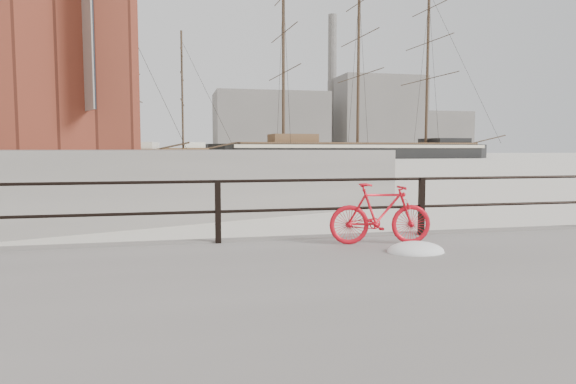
{
  "coord_description": "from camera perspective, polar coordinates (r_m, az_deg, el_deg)",
  "views": [
    {
      "loc": [
        -7.67,
        -8.24,
        1.84
      ],
      "look_at": [
        -5.5,
        1.5,
        1.0
      ],
      "focal_mm": 32.0,
      "sensor_mm": 36.0,
      "label": 1
    }
  ],
  "objects": [
    {
      "name": "smokestack",
      "position": [
        167.07,
        4.93,
        11.73
      ],
      "size": [
        2.8,
        2.8,
        44.0
      ],
      "primitive_type": "cylinder",
      "color": "gray",
      "rests_on": "ground"
    },
    {
      "name": "barque_black",
      "position": [
        99.01,
        7.72,
        3.7
      ],
      "size": [
        65.67,
        24.92,
        36.2
      ],
      "primitive_type": null,
      "rotation": [
        0.0,
        0.0,
        0.06
      ],
      "color": "black",
      "rests_on": "ground"
    },
    {
      "name": "industrial_mid",
      "position": [
        165.87,
        9.76,
        8.26
      ],
      "size": [
        26.0,
        20.0,
        24.0
      ],
      "primitive_type": "cube",
      "color": "gray",
      "rests_on": "ground"
    },
    {
      "name": "industrial_east",
      "position": [
        180.01,
        15.95,
        6.27
      ],
      "size": [
        20.0,
        16.0,
        14.0
      ],
      "primitive_type": "cube",
      "color": "gray",
      "rests_on": "ground"
    },
    {
      "name": "bicycle",
      "position": [
        8.14,
        10.22,
        -2.4
      ],
      "size": [
        1.61,
        0.49,
        0.96
      ],
      "primitive_type": "imported",
      "rotation": [
        0.0,
        0.0,
        -0.16
      ],
      "color": "red",
      "rests_on": "promenade"
    },
    {
      "name": "schooner_mid",
      "position": [
        85.99,
        -16.13,
        3.4
      ],
      "size": [
        30.88,
        14.48,
        21.61
      ],
      "primitive_type": null,
      "rotation": [
        0.0,
        0.0,
        -0.06
      ],
      "color": "white",
      "rests_on": "ground"
    },
    {
      "name": "schooner_left",
      "position": [
        74.89,
        -21.38,
        3.07
      ],
      "size": [
        28.51,
        16.68,
        20.12
      ],
      "primitive_type": null,
      "rotation": [
        0.0,
        0.0,
        -0.18
      ],
      "color": "beige",
      "rests_on": "ground"
    },
    {
      "name": "industrial_west",
      "position": [
        150.97,
        -2.01,
        7.53
      ],
      "size": [
        32.0,
        18.0,
        18.0
      ],
      "primitive_type": "cube",
      "color": "gray",
      "rests_on": "ground"
    }
  ]
}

